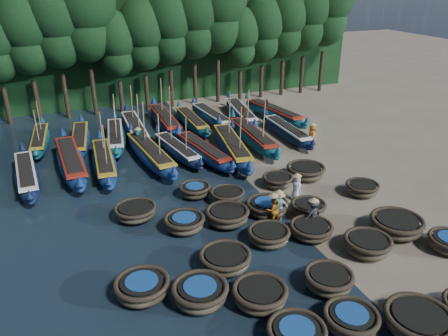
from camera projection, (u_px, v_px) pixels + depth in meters
name	position (u px, v px, depth m)	size (l,w,h in m)	color
ground	(270.00, 203.00, 23.80)	(120.00, 120.00, 0.00)	#7F735C
foliage_wall	(159.00, 46.00, 41.62)	(40.00, 3.00, 10.00)	black
coracle_1	(296.00, 334.00, 14.66)	(2.07, 2.07, 0.70)	brown
coracle_2	(351.00, 319.00, 15.26)	(2.06, 2.06, 0.72)	brown
coracle_3	(418.00, 321.00, 15.13)	(2.94, 2.94, 0.80)	brown
coracle_5	(200.00, 293.00, 16.42)	(2.30, 2.30, 0.83)	brown
coracle_6	(260.00, 295.00, 16.37)	(2.43, 2.43, 0.79)	brown
coracle_7	(329.00, 280.00, 17.15)	(2.40, 2.40, 0.80)	brown
coracle_8	(367.00, 245.00, 19.35)	(2.16, 2.16, 0.81)	brown
coracle_10	(142.00, 287.00, 16.76)	(2.19, 2.19, 0.78)	brown
coracle_11	(225.00, 259.00, 18.38)	(2.62, 2.62, 0.79)	brown
coracle_12	(269.00, 235.00, 20.11)	(2.12, 2.12, 0.73)	brown
coracle_13	(311.00, 230.00, 20.61)	(2.50, 2.50, 0.69)	brown
coracle_14	(396.00, 225.00, 20.84)	(2.73, 2.73, 0.85)	brown
coracle_15	(184.00, 223.00, 21.10)	(2.02, 2.02, 0.76)	brown
coracle_16	(227.00, 216.00, 21.64)	(2.69, 2.69, 0.82)	brown
coracle_17	(267.00, 207.00, 22.57)	(2.63, 2.63, 0.72)	brown
coracle_18	(308.00, 208.00, 22.46)	(2.24, 2.24, 0.72)	brown
coracle_19	(362.00, 188.00, 24.50)	(2.10, 2.10, 0.72)	brown
coracle_20	(135.00, 211.00, 22.13)	(2.45, 2.45, 0.72)	brown
coracle_21	(195.00, 190.00, 24.31)	(2.00, 2.00, 0.70)	brown
coracle_22	(227.00, 195.00, 23.72)	(2.25, 2.25, 0.71)	brown
coracle_23	(278.00, 180.00, 25.42)	(1.81, 1.81, 0.71)	brown
coracle_24	(306.00, 171.00, 26.44)	(2.36, 2.36, 0.83)	brown
long_boat_0	(27.00, 175.00, 25.78)	(1.87, 7.85, 1.38)	#101F3A
long_boat_1	(71.00, 162.00, 27.43)	(2.00, 9.19, 1.62)	navy
long_boat_2	(104.00, 162.00, 27.54)	(1.93, 8.20, 3.49)	navy
long_boat_3	(150.00, 154.00, 28.61)	(2.43, 8.90, 3.80)	navy
long_boat_4	(177.00, 150.00, 29.58)	(2.33, 7.24, 3.11)	#101F3A
long_boat_5	(203.00, 151.00, 29.26)	(2.58, 7.93, 1.41)	navy
long_boat_6	(232.00, 147.00, 29.71)	(3.03, 9.09, 3.91)	navy
long_boat_7	(253.00, 137.00, 31.61)	(1.94, 8.83, 3.76)	#0F4C56
long_boat_8	(287.00, 131.00, 32.86)	(1.58, 7.84, 1.38)	#101F3A
long_boat_9	(40.00, 140.00, 31.26)	(1.81, 7.28, 3.10)	#0F4C56
long_boat_10	(80.00, 140.00, 31.19)	(2.30, 7.83, 1.39)	navy
long_boat_11	(116.00, 137.00, 31.74)	(2.49, 8.00, 3.43)	#0F4C56
long_boat_12	(135.00, 129.00, 33.23)	(1.81, 8.67, 3.68)	#101F3A
long_boat_13	(165.00, 120.00, 35.04)	(1.78, 8.85, 3.76)	navy
long_boat_14	(192.00, 121.00, 35.13)	(1.37, 7.70, 1.36)	#0F4C56
long_boat_15	(211.00, 117.00, 36.19)	(2.00, 7.92, 1.40)	navy
long_boat_16	(241.00, 113.00, 36.90)	(2.79, 8.60, 1.53)	navy
long_boat_17	(274.00, 113.00, 36.93)	(2.84, 8.63, 1.54)	#0F4C56
fisherman_0	(296.00, 186.00, 23.81)	(0.54, 0.78, 1.72)	silver
fisherman_1	(278.00, 205.00, 21.70)	(0.71, 0.59, 1.87)	#1B7171
fisherman_2	(273.00, 209.00, 21.46)	(0.88, 0.73, 1.85)	#AF6117
fisherman_3	(313.00, 213.00, 21.17)	(1.12, 0.80, 1.77)	black
fisherman_4	(280.00, 206.00, 21.83)	(0.94, 0.71, 1.69)	silver
fisherman_5	(138.00, 139.00, 30.50)	(1.44, 1.33, 1.81)	#1B7171
fisherman_6	(312.00, 135.00, 30.90)	(0.80, 1.00, 1.98)	#AF6117
tree_2	(24.00, 31.00, 33.82)	(4.51, 4.51, 10.63)	black
tree_3	(54.00, 21.00, 34.33)	(4.92, 4.92, 11.60)	black
tree_4	(83.00, 11.00, 34.83)	(5.34, 5.34, 12.58)	black
tree_5	(116.00, 44.00, 36.73)	(3.68, 3.68, 8.68)	black
tree_6	(142.00, 34.00, 37.23)	(4.09, 4.09, 9.65)	black
tree_7	(168.00, 25.00, 37.73)	(4.51, 4.51, 10.63)	black
tree_8	(193.00, 15.00, 38.24)	(4.92, 4.92, 11.60)	black
tree_9	(218.00, 7.00, 38.74)	(5.34, 5.34, 12.58)	black
tree_10	(241.00, 37.00, 40.64)	(3.68, 3.68, 8.68)	black
tree_11	(263.00, 28.00, 41.14)	(4.09, 4.09, 9.65)	black
tree_12	(285.00, 20.00, 41.64)	(4.51, 4.51, 10.63)	black
tree_13	(306.00, 11.00, 42.15)	(4.92, 4.92, 11.60)	black
tree_14	(327.00, 3.00, 42.65)	(5.34, 5.34, 12.58)	black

